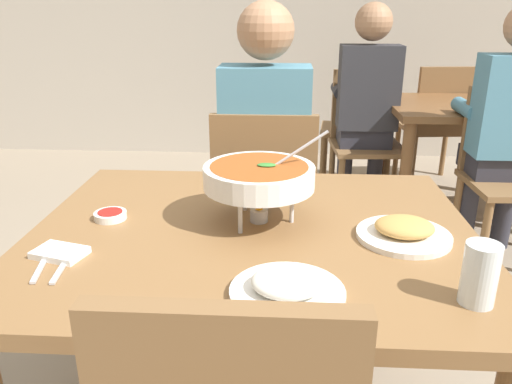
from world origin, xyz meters
TOP-DOWN VIEW (x-y plane):
  - dining_table_main at (0.00, 0.00)m, footprint 1.18×0.97m
  - chair_diner_main at (-0.00, 0.77)m, footprint 0.44×0.44m
  - diner_main at (0.00, 0.80)m, footprint 0.40×0.45m
  - curry_bowl at (0.01, 0.05)m, footprint 0.33×0.30m
  - rice_plate at (0.09, -0.33)m, footprint 0.24×0.24m
  - appetizer_plate at (0.39, -0.04)m, footprint 0.24×0.24m
  - sauce_dish at (-0.40, 0.04)m, footprint 0.09×0.09m
  - napkin_folded at (-0.45, -0.18)m, footprint 0.14×0.11m
  - fork_utensil at (-0.47, -0.23)m, footprint 0.05×0.17m
  - spoon_utensil at (-0.42, -0.23)m, footprint 0.03×0.17m
  - drink_glass at (0.47, -0.33)m, footprint 0.07×0.07m
  - dining_table_far at (1.21, 1.89)m, footprint 1.00×0.80m
  - chair_bg_left at (1.24, 1.34)m, footprint 0.46×0.46m
  - chair_bg_middle at (0.60, 2.03)m, footprint 0.47×0.47m
  - chair_bg_right at (0.66, 2.40)m, footprint 0.49×0.49m
  - chair_bg_corner at (1.18, 2.42)m, footprint 0.48×0.48m
  - patron_bg_left at (1.21, 1.36)m, footprint 0.40×0.45m
  - patron_bg_middle at (0.58, 1.93)m, footprint 0.40×0.45m

SIDE VIEW (x-z plane):
  - chair_diner_main at x=0.00m, z-range 0.06..0.96m
  - chair_bg_left at x=1.24m, z-range 0.06..0.96m
  - chair_bg_middle at x=0.60m, z-range 0.06..0.96m
  - chair_bg_right at x=0.66m, z-range 0.06..0.96m
  - chair_bg_corner at x=1.18m, z-range 0.06..0.96m
  - dining_table_far at x=1.21m, z-range 0.24..0.96m
  - dining_table_main at x=0.00m, z-range 0.26..0.99m
  - fork_utensil at x=-0.47m, z-range 0.73..0.73m
  - spoon_utensil at x=-0.42m, z-range 0.73..0.73m
  - napkin_folded at x=-0.45m, z-range 0.73..0.74m
  - sauce_dish at x=-0.40m, z-range 0.73..0.75m
  - diner_main at x=0.00m, z-range 0.09..1.40m
  - patron_bg_left at x=1.21m, z-range 0.09..1.40m
  - patron_bg_middle at x=0.58m, z-range 0.09..1.40m
  - rice_plate at x=0.09m, z-range 0.72..0.78m
  - appetizer_plate at x=0.39m, z-range 0.72..0.78m
  - drink_glass at x=0.47m, z-range 0.72..0.85m
  - curry_bowl at x=0.01m, z-range 0.73..0.98m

